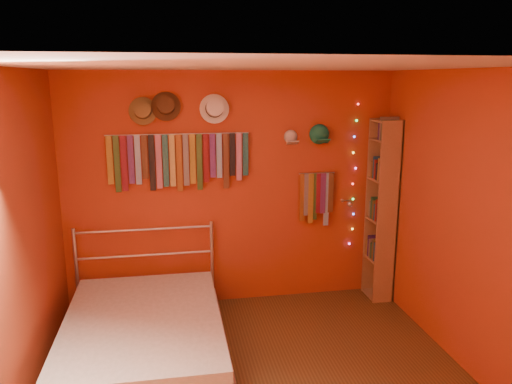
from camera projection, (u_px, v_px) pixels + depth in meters
back_wall at (232, 190)px, 5.32m from camera, size 3.50×0.02×2.50m
right_wall at (480, 229)px, 3.95m from camera, size 0.02×3.50×2.50m
left_wall at (8, 257)px, 3.34m from camera, size 0.02×3.50×2.50m
ceiling at (264, 66)px, 3.37m from camera, size 3.50×3.50×0.02m
tie_rack at (178, 159)px, 5.08m from camera, size 1.45×0.03×0.60m
small_tie_rack at (317, 195)px, 5.44m from camera, size 0.40×0.03×0.60m
fedora_olive at (143, 110)px, 4.88m from camera, size 0.28×0.15×0.27m
fedora_brown at (166, 106)px, 4.91m from camera, size 0.29×0.16×0.29m
fedora_white at (215, 108)px, 5.00m from camera, size 0.30×0.16×0.30m
cap_white at (291, 137)px, 5.25m from camera, size 0.16×0.20×0.16m
cap_green at (319, 134)px, 5.30m from camera, size 0.20×0.25×0.20m
fairy_lights at (354, 176)px, 5.50m from camera, size 0.06×0.02×1.59m
reading_lamp at (349, 203)px, 5.36m from camera, size 0.07×0.28×0.08m
bookshelf at (385, 209)px, 5.45m from camera, size 0.25×0.34×2.00m
bed at (144, 337)px, 4.34m from camera, size 1.44×1.96×0.94m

